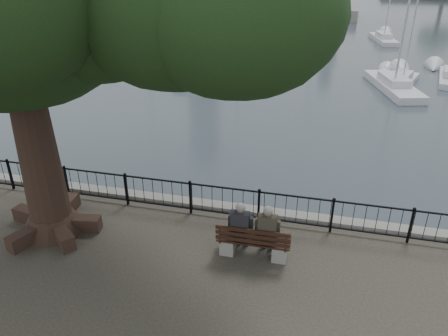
% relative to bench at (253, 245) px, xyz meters
% --- Properties ---
extents(harbor, '(260.00, 260.00, 1.20)m').
position_rel_bench_xyz_m(harbor, '(-1.13, 2.03, -0.84)').
color(harbor, slate).
rests_on(harbor, ground).
extents(railing, '(22.06, 0.06, 1.00)m').
position_rel_bench_xyz_m(railing, '(-1.13, 1.53, 0.22)').
color(railing, black).
rests_on(railing, ground).
extents(bench, '(1.84, 0.58, 0.96)m').
position_rel_bench_xyz_m(bench, '(0.00, 0.00, 0.00)').
color(bench, slate).
rests_on(bench, ground).
extents(person_left, '(0.45, 0.76, 1.53)m').
position_rel_bench_xyz_m(person_left, '(-0.34, 0.10, 0.37)').
color(person_left, black).
rests_on(person_left, ground).
extents(person_right, '(0.45, 0.76, 1.53)m').
position_rel_bench_xyz_m(person_right, '(0.33, 0.11, 0.37)').
color(person_right, '#2D2A24').
rests_on(person_right, ground).
extents(sailboat_a, '(1.95, 4.97, 9.08)m').
position_rel_bench_xyz_m(sailboat_a, '(-7.62, 18.55, -1.04)').
color(sailboat_a, silver).
rests_on(sailboat_a, ground).
extents(sailboat_b, '(2.52, 5.11, 11.41)m').
position_rel_bench_xyz_m(sailboat_b, '(-4.96, 21.57, -0.99)').
color(sailboat_b, silver).
rests_on(sailboat_b, ground).
extents(sailboat_c, '(3.33, 6.43, 11.91)m').
position_rel_bench_xyz_m(sailboat_c, '(5.34, 19.44, -1.01)').
color(sailboat_c, silver).
rests_on(sailboat_c, ground).
extents(sailboat_e, '(2.19, 6.27, 14.05)m').
position_rel_bench_xyz_m(sailboat_e, '(-13.43, 25.48, -0.95)').
color(sailboat_e, silver).
rests_on(sailboat_e, ground).
extents(sailboat_f, '(3.35, 5.97, 11.87)m').
position_rel_bench_xyz_m(sailboat_f, '(-0.26, 30.53, -1.00)').
color(sailboat_f, silver).
rests_on(sailboat_f, ground).
extents(sailboat_g, '(2.42, 5.42, 10.16)m').
position_rel_bench_xyz_m(sailboat_g, '(5.97, 35.33, -1.03)').
color(sailboat_g, silver).
rests_on(sailboat_g, ground).
extents(sailboat_h, '(2.51, 4.95, 11.79)m').
position_rel_bench_xyz_m(sailboat_h, '(-7.02, 40.12, -0.97)').
color(sailboat_h, silver).
rests_on(sailboat_h, ground).
extents(sailboat_i, '(2.72, 4.77, 8.62)m').
position_rel_bench_xyz_m(sailboat_i, '(5.98, 20.62, -1.05)').
color(sailboat_i, silver).
rests_on(sailboat_i, ground).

